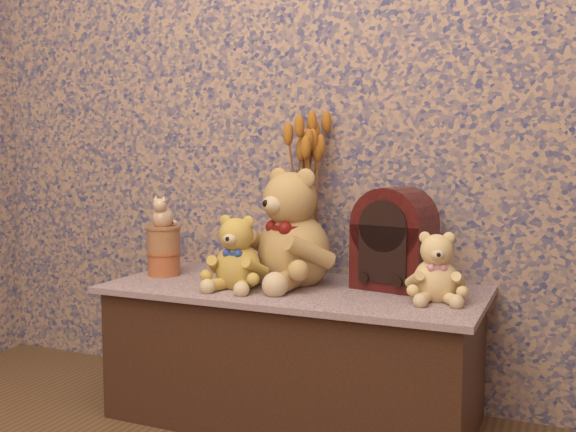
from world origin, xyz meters
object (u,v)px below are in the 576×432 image
Objects in this scene: teddy_small at (436,264)px; cat_figurine at (163,211)px; teddy_large at (294,222)px; ceramic_vase at (306,251)px; teddy_medium at (238,249)px; cathedral_radio at (395,238)px; biscuit_tin_lower at (164,264)px.

teddy_small is 1.90× the size of cat_figurine.
teddy_large reaches higher than ceramic_vase.
cathedral_radio reaches higher than teddy_medium.
cat_figurine is (-0.35, 0.09, 0.11)m from teddy_medium.
ceramic_vase reaches higher than biscuit_tin_lower.
cat_figurine is at bearing -161.80° from cathedral_radio.
teddy_large is 1.88× the size of teddy_small.
cat_figurine reaches higher than ceramic_vase.
teddy_small is 0.53m from ceramic_vase.
cathedral_radio is at bearing -9.07° from ceramic_vase.
cat_figurine reaches higher than biscuit_tin_lower.
teddy_small is (0.63, 0.08, -0.02)m from teddy_medium.
teddy_medium is (-0.14, -0.14, -0.08)m from teddy_large.
teddy_medium is 1.15× the size of teddy_small.
teddy_medium is 1.36× the size of ceramic_vase.
teddy_large is 0.50m from teddy_small.
cathedral_radio is 0.35m from ceramic_vase.
ceramic_vase is 1.61× the size of cat_figurine.
teddy_small is at bearing -20.01° from ceramic_vase.
teddy_medium is 0.38m from cat_figurine.
cat_figurine is at bearing -151.01° from teddy_large.
teddy_small is at bearing -13.34° from cat_figurine.
cathedral_radio reaches higher than ceramic_vase.
teddy_medium is 0.29m from ceramic_vase.
cathedral_radio is at bearing 19.59° from teddy_medium.
teddy_medium is 0.64m from teddy_small.
ceramic_vase is 1.64× the size of biscuit_tin_lower.
biscuit_tin_lower is (-0.35, 0.09, -0.09)m from teddy_medium.
ceramic_vase is 0.52m from biscuit_tin_lower.
ceramic_vase is at bearing 6.27° from cat_figurine.
teddy_large is 1.63× the size of teddy_medium.
teddy_small is 0.99m from cat_figurine.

